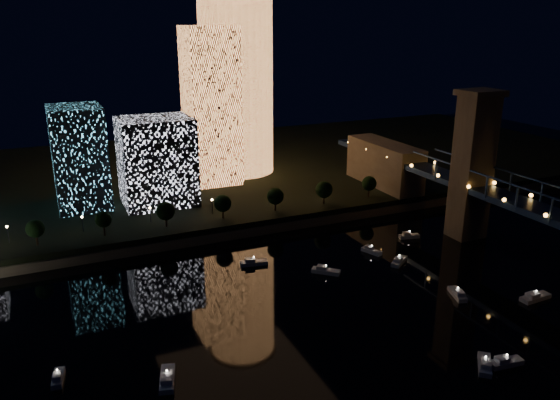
{
  "coord_description": "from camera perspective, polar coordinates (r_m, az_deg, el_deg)",
  "views": [
    {
      "loc": [
        -65.09,
        -84.23,
        70.42
      ],
      "look_at": [
        -2.9,
        55.0,
        20.59
      ],
      "focal_mm": 35.0,
      "sensor_mm": 36.0,
      "label": 1
    }
  ],
  "objects": [
    {
      "name": "ground",
      "position": [
        127.63,
        11.78,
        -15.82
      ],
      "size": [
        520.0,
        520.0,
        0.0
      ],
      "primitive_type": "plane",
      "color": "black",
      "rests_on": "ground"
    },
    {
      "name": "far_bank",
      "position": [
        261.72,
        -8.84,
        2.84
      ],
      "size": [
        420.0,
        160.0,
        5.0
      ],
      "primitive_type": "cube",
      "color": "black",
      "rests_on": "ground"
    },
    {
      "name": "seawall",
      "position": [
        191.36,
        -2.51,
        -3.03
      ],
      "size": [
        420.0,
        6.0,
        3.0
      ],
      "primitive_type": "cube",
      "color": "#6B5E4C",
      "rests_on": "ground"
    },
    {
      "name": "tower_cylindrical",
      "position": [
        245.98,
        -4.59,
        12.82
      ],
      "size": [
        34.0,
        34.0,
        85.84
      ],
      "color": "#EB8F4B",
      "rests_on": "far_bank"
    },
    {
      "name": "tower_rectangular",
      "position": [
        230.54,
        -7.23,
        9.65
      ],
      "size": [
        20.19,
        20.19,
        64.26
      ],
      "primitive_type": "cube",
      "color": "#EB8F4B",
      "rests_on": "far_bank"
    },
    {
      "name": "midrise_blocks",
      "position": [
        209.6,
        -21.85,
        3.02
      ],
      "size": [
        96.97,
        38.3,
        36.96
      ],
      "color": "silver",
      "rests_on": "far_bank"
    },
    {
      "name": "motorboats",
      "position": [
        141.04,
        8.47,
        -11.7
      ],
      "size": [
        124.18,
        89.95,
        2.78
      ],
      "color": "silver",
      "rests_on": "ground"
    },
    {
      "name": "esplanade_trees",
      "position": [
        186.21,
        -11.11,
        -1.04
      ],
      "size": [
        166.04,
        6.48,
        8.74
      ],
      "color": "black",
      "rests_on": "far_bank"
    },
    {
      "name": "street_lamps",
      "position": [
        191.05,
        -13.41,
        -1.16
      ],
      "size": [
        132.7,
        0.7,
        5.65
      ],
      "color": "black",
      "rests_on": "far_bank"
    }
  ]
}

